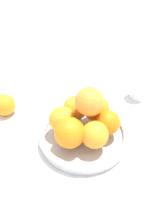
# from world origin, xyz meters

# --- Properties ---
(ground_plane) EXTENTS (4.00, 4.00, 0.00)m
(ground_plane) POSITION_xyz_m (0.00, 0.00, 0.00)
(ground_plane) COLOR white
(fruit_bowl) EXTENTS (0.26, 0.26, 0.04)m
(fruit_bowl) POSITION_xyz_m (0.00, 0.00, 0.02)
(fruit_bowl) COLOR silver
(fruit_bowl) RESTS_ON ground_plane
(orange_pile) EXTENTS (0.18, 0.20, 0.14)m
(orange_pile) POSITION_xyz_m (-0.00, 0.00, 0.08)
(orange_pile) COLOR orange
(orange_pile) RESTS_ON fruit_bowl
(stray_orange) EXTENTS (0.07, 0.07, 0.07)m
(stray_orange) POSITION_xyz_m (-0.27, -0.06, 0.03)
(stray_orange) COLOR orange
(stray_orange) RESTS_ON ground_plane
(drinking_glass) EXTENTS (0.06, 0.06, 0.09)m
(drinking_glass) POSITION_xyz_m (0.04, 0.28, 0.04)
(drinking_glass) COLOR silver
(drinking_glass) RESTS_ON ground_plane
(napkin_folded) EXTENTS (0.15, 0.15, 0.01)m
(napkin_folded) POSITION_xyz_m (-0.16, 0.23, 0.00)
(napkin_folded) COLOR white
(napkin_folded) RESTS_ON ground_plane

